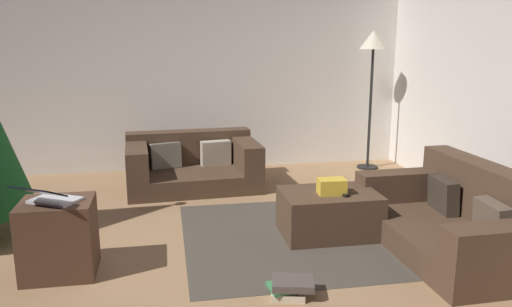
# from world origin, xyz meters

# --- Properties ---
(ground_plane) EXTENTS (6.40, 6.40, 0.00)m
(ground_plane) POSITION_xyz_m (0.00, 0.00, 0.00)
(ground_plane) COLOR #93704C
(rear_partition) EXTENTS (6.40, 0.12, 2.60)m
(rear_partition) POSITION_xyz_m (0.00, 3.14, 1.30)
(rear_partition) COLOR silver
(rear_partition) RESTS_ON ground_plane
(couch_left) EXTENTS (1.57, 1.07, 0.62)m
(couch_left) POSITION_xyz_m (0.17, 2.24, 0.25)
(couch_left) COLOR #473323
(couch_left) RESTS_ON ground_plane
(couch_right) EXTENTS (1.00, 1.72, 0.71)m
(couch_right) POSITION_xyz_m (2.26, -0.06, 0.26)
(couch_right) COLOR #473323
(couch_right) RESTS_ON ground_plane
(ottoman) EXTENTS (0.85, 0.60, 0.40)m
(ottoman) POSITION_xyz_m (1.29, 0.45, 0.20)
(ottoman) COLOR #473323
(ottoman) RESTS_ON ground_plane
(gift_box) EXTENTS (0.25, 0.17, 0.14)m
(gift_box) POSITION_xyz_m (1.29, 0.40, 0.47)
(gift_box) COLOR gold
(gift_box) RESTS_ON ottoman
(tv_remote) EXTENTS (0.09, 0.17, 0.02)m
(tv_remote) POSITION_xyz_m (1.38, 0.35, 0.41)
(tv_remote) COLOR black
(tv_remote) RESTS_ON ottoman
(side_table) EXTENTS (0.52, 0.44, 0.57)m
(side_table) POSITION_xyz_m (-0.94, 0.05, 0.29)
(side_table) COLOR #4C3323
(side_table) RESTS_ON ground_plane
(laptop) EXTENTS (0.48, 0.50, 0.18)m
(laptop) POSITION_xyz_m (-0.97, -0.00, 0.62)
(laptop) COLOR silver
(laptop) RESTS_ON side_table
(book_stack) EXTENTS (0.34, 0.28, 0.13)m
(book_stack) POSITION_xyz_m (0.68, -0.60, 0.07)
(book_stack) COLOR beige
(book_stack) RESTS_ON ground_plane
(corner_lamp) EXTENTS (0.36, 0.36, 1.84)m
(corner_lamp) POSITION_xyz_m (2.57, 2.67, 1.57)
(corner_lamp) COLOR black
(corner_lamp) RESTS_ON ground_plane
(area_rug) EXTENTS (2.60, 2.00, 0.01)m
(area_rug) POSITION_xyz_m (1.29, 0.45, 0.00)
(area_rug) COLOR #433D33
(area_rug) RESTS_ON ground_plane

